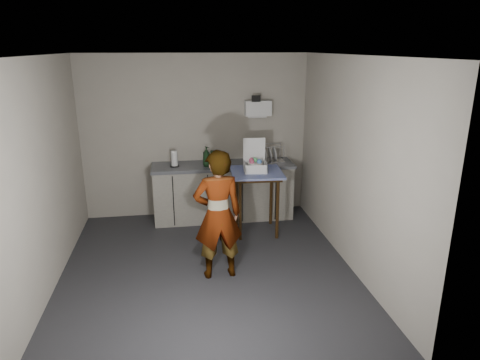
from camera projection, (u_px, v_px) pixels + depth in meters
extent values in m
plane|color=#252529|center=(208.00, 270.00, 5.39)|extent=(4.00, 4.00, 0.00)
cube|color=#B1A89A|center=(196.00, 137.00, 6.87)|extent=(3.60, 0.02, 2.60)
cube|color=#B1A89A|center=(351.00, 165.00, 5.26)|extent=(0.02, 4.00, 2.60)
cube|color=#B1A89A|center=(44.00, 178.00, 4.74)|extent=(0.02, 4.00, 2.60)
cube|color=white|center=(202.00, 56.00, 4.61)|extent=(3.60, 4.00, 0.01)
cube|color=black|center=(224.00, 215.00, 7.04)|extent=(2.20, 0.52, 0.08)
cube|color=#A8A496|center=(223.00, 193.00, 6.92)|extent=(2.20, 0.58, 0.86)
cube|color=#51555C|center=(223.00, 165.00, 6.78)|extent=(2.24, 0.62, 0.05)
cube|color=black|center=(174.00, 201.00, 6.53)|extent=(0.02, 0.01, 0.80)
cube|color=black|center=(208.00, 199.00, 6.61)|extent=(0.02, 0.01, 0.80)
cube|color=black|center=(243.00, 198.00, 6.69)|extent=(0.01, 0.01, 0.80)
cube|color=black|center=(276.00, 196.00, 6.76)|extent=(0.02, 0.01, 0.80)
cube|color=white|center=(258.00, 108.00, 6.82)|extent=(0.42, 0.16, 0.24)
cube|color=white|center=(257.00, 116.00, 6.91)|extent=(0.30, 0.06, 0.04)
cube|color=black|center=(256.00, 99.00, 6.68)|extent=(0.14, 0.02, 0.10)
cylinder|color=#3A240D|center=(240.00, 212.00, 6.10)|extent=(0.05, 0.05, 0.88)
cylinder|color=#3A240D|center=(277.00, 210.00, 6.15)|extent=(0.05, 0.05, 0.88)
cylinder|color=#3A240D|center=(237.00, 199.00, 6.62)|extent=(0.05, 0.05, 0.88)
cylinder|color=#3A240D|center=(271.00, 198.00, 6.67)|extent=(0.05, 0.05, 0.88)
cube|color=#3A240D|center=(257.00, 175.00, 6.25)|extent=(0.68, 0.68, 0.04)
cube|color=#1B33A3|center=(257.00, 172.00, 6.24)|extent=(0.77, 0.77, 0.03)
imported|color=#B2A593|center=(218.00, 215.00, 5.04)|extent=(0.61, 0.43, 1.59)
imported|color=black|center=(206.00, 156.00, 6.61)|extent=(0.17, 0.17, 0.31)
cylinder|color=red|center=(216.00, 160.00, 6.76)|extent=(0.06, 0.06, 0.12)
cylinder|color=black|center=(212.00, 157.00, 6.75)|extent=(0.06, 0.06, 0.22)
cylinder|color=black|center=(175.00, 166.00, 6.64)|extent=(0.14, 0.14, 0.01)
cylinder|color=white|center=(174.00, 158.00, 6.60)|extent=(0.10, 0.10, 0.24)
cube|color=silver|center=(271.00, 161.00, 6.93)|extent=(0.40, 0.30, 0.02)
cylinder|color=silver|center=(262.00, 155.00, 6.74)|extent=(0.01, 0.01, 0.26)
cylinder|color=silver|center=(284.00, 154.00, 6.79)|extent=(0.01, 0.01, 0.26)
cylinder|color=silver|center=(259.00, 151.00, 6.98)|extent=(0.01, 0.01, 0.26)
cylinder|color=silver|center=(280.00, 150.00, 7.03)|extent=(0.01, 0.01, 0.26)
cylinder|color=white|center=(265.00, 154.00, 6.88)|extent=(0.05, 0.22, 0.22)
cylinder|color=white|center=(270.00, 154.00, 6.89)|extent=(0.05, 0.22, 0.22)
cylinder|color=white|center=(275.00, 153.00, 6.90)|extent=(0.05, 0.22, 0.22)
cube|color=white|center=(255.00, 171.00, 6.24)|extent=(0.35, 0.35, 0.01)
cube|color=white|center=(256.00, 169.00, 6.07)|extent=(0.33, 0.04, 0.12)
cube|color=white|center=(254.00, 164.00, 6.37)|extent=(0.33, 0.04, 0.12)
cube|color=white|center=(244.00, 167.00, 6.21)|extent=(0.04, 0.33, 0.12)
cube|color=white|center=(266.00, 166.00, 6.23)|extent=(0.04, 0.33, 0.12)
cube|color=white|center=(254.00, 149.00, 6.31)|extent=(0.33, 0.04, 0.33)
cylinder|color=white|center=(255.00, 166.00, 6.22)|extent=(0.22, 0.22, 0.12)
sphere|color=#E45480|center=(252.00, 162.00, 6.15)|extent=(0.07, 0.07, 0.07)
sphere|color=#528CE0|center=(259.00, 162.00, 6.16)|extent=(0.07, 0.07, 0.07)
sphere|color=#62EE82|center=(255.00, 160.00, 6.24)|extent=(0.07, 0.07, 0.07)
sphere|color=#E45480|center=(252.00, 160.00, 6.24)|extent=(0.07, 0.07, 0.07)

